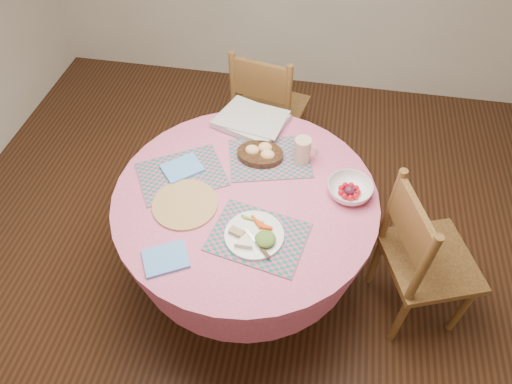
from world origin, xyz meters
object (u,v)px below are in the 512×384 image
chair_back (267,108)px  fruit_bowl (350,190)px  dinner_plate (256,235)px  bread_bowl (261,153)px  latte_mug (303,150)px  wicker_trivet (185,204)px  chair_right (421,257)px  dining_table (246,220)px

chair_back → fruit_bowl: size_ratio=3.66×
dinner_plate → fruit_bowl: bearing=40.1°
bread_bowl → latte_mug: size_ratio=1.70×
wicker_trivet → bread_bowl: 0.46m
dinner_plate → latte_mug: 0.52m
chair_back → bread_bowl: bearing=107.9°
dinner_plate → fruit_bowl: (0.38, 0.32, 0.01)m
chair_right → bread_bowl: 0.93m
chair_right → fruit_bowl: 0.50m
dining_table → dinner_plate: (0.09, -0.23, 0.22)m
dining_table → chair_back: 0.98m
chair_right → dinner_plate: size_ratio=3.65×
chair_back → dinner_plate: chair_back is taller
bread_bowl → fruit_bowl: bread_bowl is taller
dining_table → fruit_bowl: (0.47, 0.09, 0.23)m
chair_right → chair_back: (-0.92, 1.00, -0.00)m
wicker_trivet → fruit_bowl: fruit_bowl is taller
wicker_trivet → latte_mug: (0.49, 0.38, 0.07)m
dining_table → wicker_trivet: bearing=-157.1°
chair_right → wicker_trivet: bearing=74.4°
dinner_plate → fruit_bowl: 0.50m
bread_bowl → latte_mug: bearing=3.5°
dining_table → chair_back: bearing=92.9°
chair_right → dining_table: bearing=68.5°
chair_back → dining_table: bearing=104.7°
bread_bowl → dinner_plate: bearing=-82.6°
dining_table → wicker_trivet: wicker_trivet is taller
chair_back → wicker_trivet: 1.14m
chair_back → bread_bowl: 0.79m
wicker_trivet → dinner_plate: dinner_plate is taller
wicker_trivet → latte_mug: bearing=37.4°
chair_back → wicker_trivet: chair_back is taller
dining_table → bread_bowl: bread_bowl is taller
chair_back → wicker_trivet: (-0.21, -1.09, 0.27)m
chair_right → wicker_trivet: chair_right is taller
chair_right → dinner_plate: bearing=85.2°
dining_table → chair_right: (0.87, -0.02, -0.07)m
bread_bowl → latte_mug: 0.21m
dining_table → wicker_trivet: (-0.26, -0.11, 0.20)m
fruit_bowl → bread_bowl: bearing=159.5°
fruit_bowl → dinner_plate: bearing=-139.9°
dinner_plate → wicker_trivet: bearing=160.5°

